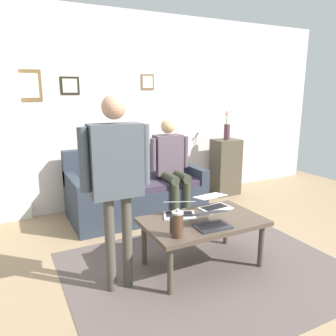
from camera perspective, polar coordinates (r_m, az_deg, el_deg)
The scene contains 13 objects.
ground_plane at distance 3.27m, azimuth 7.06°, elevation -16.80°, with size 7.68×7.68×0.00m, color #9A7E5E.
area_rug at distance 3.23m, azimuth 6.85°, elevation -17.11°, with size 2.52×1.98×0.01m, color #584C48.
back_wall at distance 4.81m, azimuth -7.45°, elevation 9.81°, with size 7.04×0.11×2.70m.
couch at distance 4.43m, azimuth -5.72°, elevation -4.22°, with size 1.71×0.90×0.88m.
coffee_table at distance 3.12m, azimuth 6.03°, elevation -9.71°, with size 1.11×0.68×0.47m.
laptop_left at distance 3.18m, azimuth 1.96°, elevation -7.37°, with size 0.39×0.39×0.15m.
laptop_center at distance 2.96m, azimuth 7.49°, elevation -9.20°, with size 0.32×0.28×0.14m.
laptop_right at distance 3.40m, azimuth 7.90°, elevation -6.17°, with size 0.34×0.32×0.12m.
french_press at distance 2.71m, azimuth 1.66°, elevation -9.70°, with size 0.12×0.10×0.24m.
side_shelf at distance 5.32m, azimuth 9.94°, elevation 0.16°, with size 0.42×0.32×0.89m.
flower_vase at distance 5.23m, azimuth 10.18°, elevation 6.39°, with size 0.10×0.10×0.45m.
person_standing at distance 2.60m, azimuth -9.00°, elevation -0.34°, with size 0.57×0.19×1.61m.
person_seated at distance 4.29m, azimuth 0.48°, elevation 1.09°, with size 0.55×0.51×1.28m.
Camera 1 is at (1.62, 2.33, 1.64)m, focal length 35.13 mm.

